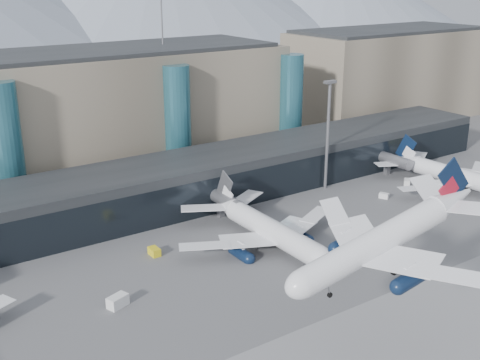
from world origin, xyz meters
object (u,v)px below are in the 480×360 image
veh_b (154,252)px  veh_g (384,196)px  lightmast_mid (328,129)px  veh_c (299,242)px  hero_jet (392,230)px  veh_a (118,301)px  veh_d (407,182)px  jet_parked_mid (261,219)px  jet_parked_right (448,169)px

veh_b → veh_g: size_ratio=1.19×
lightmast_mid → veh_b: (-49.78, -9.58, -13.70)m
veh_c → veh_g: veh_c is taller
hero_jet → veh_b: 48.40m
veh_a → veh_c: bearing=-18.2°
lightmast_mid → hero_jet: bearing=-125.2°
lightmast_mid → veh_c: (-25.82, -21.48, -13.51)m
veh_d → veh_g: bearing=155.2°
jet_parked_mid → veh_c: size_ratio=11.25×
jet_parked_mid → veh_g: jet_parked_mid is taller
lightmast_mid → veh_b: lightmast_mid is taller
lightmast_mid → veh_d: 24.28m
veh_c → veh_b: bearing=-171.0°
veh_g → lightmast_mid: bearing=-178.7°
lightmast_mid → veh_g: lightmast_mid is taller
veh_a → veh_c: 36.57m
hero_jet → veh_d: size_ratio=12.07×
veh_b → jet_parked_mid: bearing=-107.6°
veh_b → veh_a: bearing=134.7°
veh_b → jet_parked_right: bearing=-95.3°
jet_parked_mid → veh_a: size_ratio=11.51×
veh_b → veh_c: (23.96, -11.90, 0.19)m
veh_g → veh_a: bearing=-107.5°
hero_jet → veh_g: bearing=47.3°
hero_jet → veh_c: bearing=74.4°
veh_a → veh_c: veh_c is taller
jet_parked_mid → veh_a: (-32.19, -6.90, -3.60)m
lightmast_mid → veh_c: 36.20m
veh_c → veh_g: bearing=50.7°
lightmast_mid → jet_parked_right: size_ratio=0.71×
hero_jet → jet_parked_right: hero_jet is taller
veh_a → jet_parked_right: bearing=-15.2°
veh_b → veh_g: 56.28m
jet_parked_right → veh_g: jet_parked_right is taller
jet_parked_mid → veh_a: bearing=102.4°
jet_parked_right → veh_c: bearing=92.8°
jet_parked_right → veh_a: (-87.21, -6.86, -3.47)m
veh_b → veh_c: 26.75m
veh_a → veh_c: size_ratio=0.98×
hero_jet → veh_b: size_ratio=12.67×
jet_parked_right → veh_a: size_ratio=11.16×
veh_g → hero_jet: bearing=-72.9°
veh_c → veh_d: bearing=50.6°
jet_parked_mid → veh_b: 20.81m
veh_c → lightmast_mid: bearing=75.1°
veh_d → jet_parked_mid: bearing=147.1°
veh_c → jet_parked_mid: bearing=161.6°
jet_parked_mid → veh_d: bearing=-82.7°
lightmast_mid → veh_c: bearing=-140.2°
lightmast_mid → veh_a: lightmast_mid is taller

